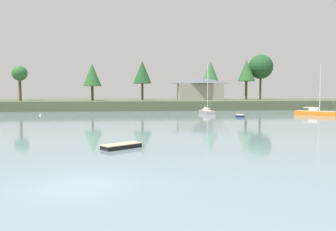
# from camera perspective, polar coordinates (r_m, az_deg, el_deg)

# --- Properties ---
(ground_plane) EXTENTS (441.42, 441.42, 0.00)m
(ground_plane) POSITION_cam_1_polar(r_m,az_deg,el_deg) (13.48, -15.16, -11.82)
(ground_plane) COLOR gray
(far_shore_bank) EXTENTS (198.64, 42.58, 2.06)m
(far_shore_bank) POSITION_cam_1_polar(r_m,az_deg,el_deg) (89.74, -8.34, 2.10)
(far_shore_bank) COLOR #4C563D
(far_shore_bank) RESTS_ON ground
(sailboat_orange) EXTENTS (5.46, 6.43, 9.05)m
(sailboat_orange) POSITION_cam_1_polar(r_m,az_deg,el_deg) (60.26, 24.51, 0.22)
(sailboat_orange) COLOR orange
(sailboat_orange) RESTS_ON ground
(sailboat_grey) EXTENTS (1.53, 6.06, 9.48)m
(sailboat_grey) POSITION_cam_1_polar(r_m,az_deg,el_deg) (58.71, 6.81, 0.45)
(sailboat_grey) COLOR gray
(sailboat_grey) RESTS_ON ground
(dinghy_navy) EXTENTS (1.74, 3.01, 0.54)m
(dinghy_navy) POSITION_cam_1_polar(r_m,az_deg,el_deg) (52.16, 12.47, -0.11)
(dinghy_navy) COLOR navy
(dinghy_navy) RESTS_ON ground
(dinghy_black) EXTENTS (2.88, 2.50, 0.43)m
(dinghy_black) POSITION_cam_1_polar(r_m,az_deg,el_deg) (21.86, -8.17, -5.43)
(dinghy_black) COLOR black
(dinghy_black) RESTS_ON ground
(mooring_buoy_white) EXTENTS (0.35, 0.35, 0.40)m
(mooring_buoy_white) POSITION_cam_1_polar(r_m,az_deg,el_deg) (57.84, -21.49, 0.02)
(mooring_buoy_white) COLOR white
(mooring_buoy_white) RESTS_ON ground
(shore_tree_inland_a) EXTENTS (3.42, 3.42, 7.99)m
(shore_tree_inland_a) POSITION_cam_1_polar(r_m,az_deg,el_deg) (81.90, -24.58, 6.65)
(shore_tree_inland_a) COLOR brown
(shore_tree_inland_a) RESTS_ON far_shore_bank
(shore_tree_right_mid) EXTENTS (4.89, 4.89, 10.82)m
(shore_tree_right_mid) POSITION_cam_1_polar(r_m,az_deg,el_deg) (93.45, 7.46, 7.54)
(shore_tree_right_mid) COLOR brown
(shore_tree_right_mid) RESTS_ON far_shore_bank
(shore_tree_center_left) EXTENTS (4.77, 4.77, 10.98)m
(shore_tree_center_left) POSITION_cam_1_polar(r_m,az_deg,el_deg) (93.24, 13.58, 7.62)
(shore_tree_center_left) COLOR brown
(shore_tree_center_left) RESTS_ON far_shore_bank
(shore_tree_center_right) EXTENTS (4.38, 4.38, 8.81)m
(shore_tree_center_right) POSITION_cam_1_polar(r_m,az_deg,el_deg) (80.21, -13.16, 6.92)
(shore_tree_center_right) COLOR brown
(shore_tree_center_right) RESTS_ON far_shore_bank
(shore_tree_center) EXTENTS (6.91, 6.91, 12.75)m
(shore_tree_center) POSITION_cam_1_polar(r_m,az_deg,el_deg) (97.09, 15.95, 8.20)
(shore_tree_center) COLOR brown
(shore_tree_center) RESTS_ON far_shore_bank
(shore_tree_far_left) EXTENTS (4.64, 4.64, 9.91)m
(shore_tree_far_left) POSITION_cam_1_polar(r_m,az_deg,el_deg) (83.07, -4.53, 7.54)
(shore_tree_far_left) COLOR brown
(shore_tree_far_left) RESTS_ON far_shore_bank
(cottage_hillside) EXTENTS (12.80, 7.11, 6.16)m
(cottage_hillside) POSITION_cam_1_polar(r_m,az_deg,el_deg) (89.64, 5.56, 4.81)
(cottage_hillside) COLOR #9E998E
(cottage_hillside) RESTS_ON far_shore_bank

